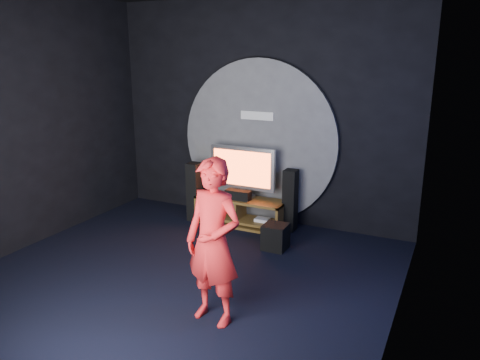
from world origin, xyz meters
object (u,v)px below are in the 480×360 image
object	(u,v)px
player	(213,242)
media_console	(241,213)
tower_speaker_left	(194,192)
subwoofer	(275,237)
tower_speaker_right	(290,200)
tv	(242,170)

from	to	relation	value
player	media_console	bearing A→B (deg)	117.56
tower_speaker_left	subwoofer	world-z (taller)	tower_speaker_left
media_console	player	size ratio (longest dim) A/B	0.84
tower_speaker_right	player	size ratio (longest dim) A/B	0.56
media_console	tower_speaker_left	distance (m)	0.84
subwoofer	player	size ratio (longest dim) A/B	0.21
player	tower_speaker_left	bearing A→B (deg)	132.47
subwoofer	tower_speaker_left	bearing A→B (deg)	162.13
tv	tower_speaker_right	distance (m)	0.89
tower_speaker_left	tower_speaker_right	bearing A→B (deg)	9.05
tower_speaker_left	player	size ratio (longest dim) A/B	0.56
media_console	tv	distance (m)	0.70
media_console	subwoofer	bearing A→B (deg)	-37.03
subwoofer	tv	bearing A→B (deg)	140.40
tower_speaker_left	player	bearing A→B (deg)	-55.17
media_console	player	xyz separation A→B (m)	(0.94, -2.59, 0.66)
subwoofer	media_console	bearing A→B (deg)	142.97
media_console	player	bearing A→B (deg)	-70.08
tv	tower_speaker_right	world-z (taller)	tv
tower_speaker_right	player	bearing A→B (deg)	-86.52
tower_speaker_left	tower_speaker_right	world-z (taller)	same
tower_speaker_right	subwoofer	xyz separation A→B (m)	(0.07, -0.77, -0.30)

